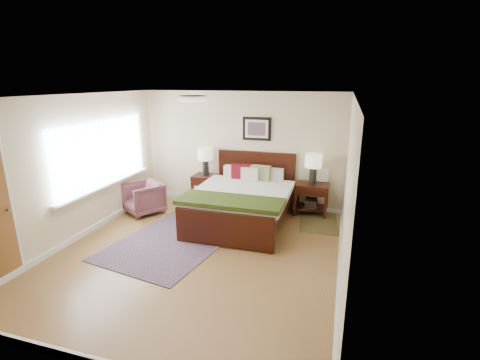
{
  "coord_description": "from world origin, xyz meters",
  "views": [
    {
      "loc": [
        2.14,
        -4.74,
        2.71
      ],
      "look_at": [
        0.48,
        0.81,
        1.05
      ],
      "focal_mm": 26.0,
      "sensor_mm": 36.0,
      "label": 1
    }
  ],
  "objects": [
    {
      "name": "lamp_right",
      "position": [
        1.6,
        2.27,
        1.09
      ],
      "size": [
        0.34,
        0.34,
        0.61
      ],
      "color": "black",
      "rests_on": "nightstand_right"
    },
    {
      "name": "lamp_left",
      "position": [
        -0.76,
        2.27,
        1.09
      ],
      "size": [
        0.34,
        0.34,
        0.61
      ],
      "color": "black",
      "rests_on": "nightstand_left"
    },
    {
      "name": "ceiling",
      "position": [
        0.0,
        0.0,
        2.5
      ],
      "size": [
        4.5,
        5.0,
        0.02
      ],
      "primitive_type": "cube",
      "color": "white",
      "rests_on": "back_wall"
    },
    {
      "name": "rug_persian",
      "position": [
        -0.58,
        0.24,
        0.01
      ],
      "size": [
        2.08,
        2.66,
        0.01
      ],
      "primitive_type": "cube",
      "rotation": [
        0.0,
        0.0,
        -0.17
      ],
      "color": "#0D0E45",
      "rests_on": "ground"
    },
    {
      "name": "left_wall",
      "position": [
        -2.25,
        0.0,
        1.25
      ],
      "size": [
        0.04,
        5.0,
        2.5
      ],
      "primitive_type": "cube",
      "color": "beige",
      "rests_on": "ground"
    },
    {
      "name": "bed",
      "position": [
        0.35,
        1.4,
        0.56
      ],
      "size": [
        1.84,
        2.24,
        1.21
      ],
      "color": "black",
      "rests_on": "ground"
    },
    {
      "name": "wall_art",
      "position": [
        0.35,
        2.47,
        1.72
      ],
      "size": [
        0.62,
        0.05,
        0.5
      ],
      "color": "black",
      "rests_on": "back_wall"
    },
    {
      "name": "window",
      "position": [
        -2.2,
        0.7,
        1.38
      ],
      "size": [
        0.11,
        2.72,
        1.32
      ],
      "color": "silver",
      "rests_on": "left_wall"
    },
    {
      "name": "armchair",
      "position": [
        -1.8,
        1.31,
        0.33
      ],
      "size": [
        0.99,
        0.99,
        0.66
      ],
      "primitive_type": "imported",
      "rotation": [
        0.0,
        0.0,
        -0.59
      ],
      "color": "brown",
      "rests_on": "ground"
    },
    {
      "name": "ceil_fixture",
      "position": [
        0.0,
        0.0,
        2.47
      ],
      "size": [
        0.44,
        0.44,
        0.08
      ],
      "color": "white",
      "rests_on": "ceiling"
    },
    {
      "name": "nightstand_left",
      "position": [
        -0.76,
        2.25,
        0.54
      ],
      "size": [
        0.56,
        0.5,
        0.66
      ],
      "color": "black",
      "rests_on": "ground"
    },
    {
      "name": "rug_navy",
      "position": [
        1.8,
        1.8,
        0.01
      ],
      "size": [
        0.83,
        1.15,
        0.01
      ],
      "primitive_type": "cube",
      "rotation": [
        0.0,
        0.0,
        0.1
      ],
      "color": "black",
      "rests_on": "ground"
    },
    {
      "name": "right_wall",
      "position": [
        2.25,
        0.0,
        1.25
      ],
      "size": [
        0.04,
        5.0,
        2.5
      ],
      "primitive_type": "cube",
      "color": "beige",
      "rests_on": "ground"
    },
    {
      "name": "floor",
      "position": [
        0.0,
        0.0,
        0.0
      ],
      "size": [
        5.0,
        5.0,
        0.0
      ],
      "primitive_type": "plane",
      "color": "olive",
      "rests_on": "ground"
    },
    {
      "name": "nightstand_right",
      "position": [
        1.6,
        2.26,
        0.4
      ],
      "size": [
        0.67,
        0.5,
        0.66
      ],
      "color": "black",
      "rests_on": "ground"
    },
    {
      "name": "front_wall",
      "position": [
        0.0,
        -2.5,
        1.25
      ],
      "size": [
        4.5,
        0.04,
        2.5
      ],
      "primitive_type": "cube",
      "color": "beige",
      "rests_on": "ground"
    },
    {
      "name": "back_wall",
      "position": [
        0.0,
        2.5,
        1.25
      ],
      "size": [
        4.5,
        0.04,
        2.5
      ],
      "primitive_type": "cube",
      "color": "beige",
      "rests_on": "ground"
    }
  ]
}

